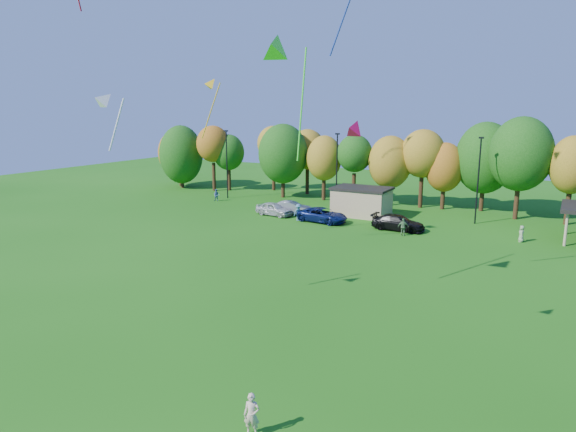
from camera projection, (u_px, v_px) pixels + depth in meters
The scene contains 17 objects.
ground at pixel (252, 407), 20.99m from camera, with size 160.00×160.00×0.00m, color #19600F.
tree_line at pixel (460, 162), 59.14m from camera, with size 93.57×10.55×11.15m.
lamp_posts at pixel (478, 178), 53.19m from camera, with size 64.50×0.25×9.09m.
utility_building at pixel (362, 201), 57.88m from camera, with size 6.30×4.30×3.25m.
kite_flyer at pixel (252, 415), 19.06m from camera, with size 0.61×0.40×1.68m, color beige.
car_a at pixel (274, 209), 58.10m from camera, with size 1.79×4.44×1.51m, color beige.
car_b at pixel (291, 208), 58.60m from camera, with size 1.62×4.65×1.53m, color gray.
car_c at pixel (322, 215), 54.78m from camera, with size 2.52×5.48×1.52m, color #0E1B55.
car_d at pixel (398, 223), 51.14m from camera, with size 2.15×5.30×1.54m, color black.
far_person_0 at pixel (298, 212), 55.47m from camera, with size 1.17×0.67×1.81m, color teal.
far_person_2 at pixel (521, 234), 46.66m from camera, with size 0.75×0.49×1.53m, color #89A571.
far_person_3 at pixel (217, 195), 67.04m from camera, with size 0.76×0.59×1.56m, color #446197.
far_person_4 at pixel (403, 227), 48.99m from camera, with size 1.00×0.42×1.70m, color #598954.
kite_0 at pixel (212, 85), 42.40m from camera, with size 2.44×2.59×5.24m.
kite_6 at pixel (276, 46), 28.23m from camera, with size 2.17×4.50×7.53m.
kite_12 at pixel (355, 127), 22.07m from camera, with size 0.90×1.14×1.05m.
kite_15 at pixel (106, 100), 26.90m from camera, with size 1.19×2.10×3.37m.
Camera 1 is at (10.50, -15.80, 12.03)m, focal length 32.00 mm.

